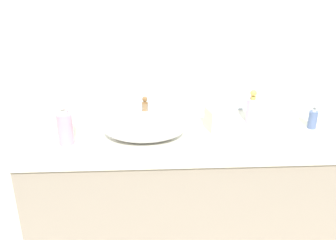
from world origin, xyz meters
TOP-DOWN VIEW (x-y plane):
  - bathroom_wall_rear at (0.00, 0.73)m, footprint 6.00×0.06m
  - vanity_counter at (-0.02, 0.39)m, footprint 1.71×0.60m
  - wall_mirror_panel at (-0.02, 0.69)m, footprint 1.51×0.01m
  - sink_basin at (-0.26, 0.33)m, footprint 0.41×0.27m
  - faucet at (-0.26, 0.48)m, footprint 0.03×0.14m
  - soap_dispenser at (0.62, 0.41)m, footprint 0.05×0.05m
  - lotion_bottle at (0.32, 0.50)m, footprint 0.06×0.06m
  - perfume_bottle at (-0.64, 0.29)m, footprint 0.07×0.07m
  - tissue_box at (0.12, 0.42)m, footprint 0.14×0.14m

SIDE VIEW (x-z plane):
  - vanity_counter at x=-0.02m, z-range 0.00..0.85m
  - soap_dispenser at x=0.62m, z-range 0.83..0.97m
  - sink_basin at x=-0.26m, z-range 0.85..0.97m
  - tissue_box at x=0.12m, z-range 0.84..0.99m
  - lotion_bottle at x=0.32m, z-range 0.83..1.02m
  - faucet at x=-0.26m, z-range 0.86..1.01m
  - perfume_bottle at x=-0.64m, z-range 0.83..1.05m
  - bathroom_wall_rear at x=0.00m, z-range 0.00..2.60m
  - wall_mirror_panel at x=-0.02m, z-range 0.85..1.77m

